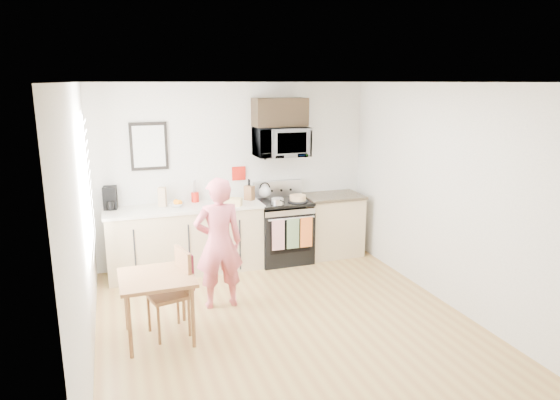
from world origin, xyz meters
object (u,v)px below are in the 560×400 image
object	(u,v)px
range	(283,232)
cake	(298,198)
microwave	(281,142)
chair	(179,279)
person	(219,243)
dining_table	(157,283)

from	to	relation	value
range	cake	xyz separation A→B (m)	(0.17, -0.15, 0.53)
microwave	range	bearing A→B (deg)	-89.94
range	chair	size ratio (longest dim) A/B	1.27
microwave	person	distance (m)	2.05
microwave	person	bearing A→B (deg)	-132.65
microwave	chair	size ratio (longest dim) A/B	0.83
dining_table	person	bearing A→B (deg)	36.10
range	dining_table	size ratio (longest dim) A/B	1.58
microwave	cake	size ratio (longest dim) A/B	2.68
range	cake	size ratio (longest dim) A/B	4.10
microwave	chair	bearing A→B (deg)	-134.31
person	cake	world-z (taller)	person
dining_table	cake	bearing A→B (deg)	37.07
person	chair	xyz separation A→B (m)	(-0.53, -0.47, -0.19)
cake	person	bearing A→B (deg)	-142.40
person	cake	distance (m)	1.77
range	dining_table	xyz separation A→B (m)	(-1.99, -1.78, 0.17)
chair	cake	xyz separation A→B (m)	(1.92, 1.54, 0.38)
person	dining_table	world-z (taller)	person
person	dining_table	distance (m)	0.96
range	chair	bearing A→B (deg)	-136.03
dining_table	chair	bearing A→B (deg)	20.68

